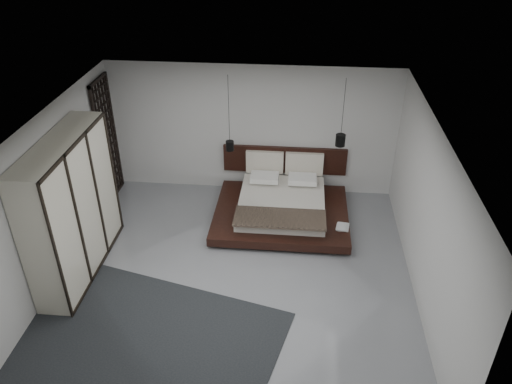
# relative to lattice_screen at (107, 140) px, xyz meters

# --- Properties ---
(floor) EXTENTS (6.00, 6.00, 0.00)m
(floor) POSITION_rel_lattice_screen_xyz_m (2.95, -2.45, -1.30)
(floor) COLOR gray
(floor) RESTS_ON ground
(ceiling) EXTENTS (6.00, 6.00, 0.00)m
(ceiling) POSITION_rel_lattice_screen_xyz_m (2.95, -2.45, 1.50)
(ceiling) COLOR white
(ceiling) RESTS_ON wall_back
(wall_back) EXTENTS (6.00, 0.00, 6.00)m
(wall_back) POSITION_rel_lattice_screen_xyz_m (2.95, 0.55, 0.10)
(wall_back) COLOR silver
(wall_back) RESTS_ON floor
(wall_front) EXTENTS (6.00, 0.00, 6.00)m
(wall_front) POSITION_rel_lattice_screen_xyz_m (2.95, -5.45, 0.10)
(wall_front) COLOR silver
(wall_front) RESTS_ON floor
(wall_left) EXTENTS (0.00, 6.00, 6.00)m
(wall_left) POSITION_rel_lattice_screen_xyz_m (-0.05, -2.45, 0.10)
(wall_left) COLOR silver
(wall_left) RESTS_ON floor
(wall_right) EXTENTS (0.00, 6.00, 6.00)m
(wall_right) POSITION_rel_lattice_screen_xyz_m (5.95, -2.45, 0.10)
(wall_right) COLOR silver
(wall_right) RESTS_ON floor
(lattice_screen) EXTENTS (0.05, 0.90, 2.60)m
(lattice_screen) POSITION_rel_lattice_screen_xyz_m (0.00, 0.00, 0.00)
(lattice_screen) COLOR black
(lattice_screen) RESTS_ON floor
(bed) EXTENTS (2.63, 2.33, 1.05)m
(bed) POSITION_rel_lattice_screen_xyz_m (3.65, -0.54, -1.02)
(bed) COLOR black
(bed) RESTS_ON floor
(book_lower) EXTENTS (0.26, 0.32, 0.03)m
(book_lower) POSITION_rel_lattice_screen_xyz_m (4.73, -1.17, -1.04)
(book_lower) COLOR #99724C
(book_lower) RESTS_ON bed
(book_upper) EXTENTS (0.23, 0.29, 0.02)m
(book_upper) POSITION_rel_lattice_screen_xyz_m (4.71, -1.20, -1.02)
(book_upper) COLOR #99724C
(book_upper) RESTS_ON book_lower
(pendant_left) EXTENTS (0.16, 0.16, 1.55)m
(pendant_left) POSITION_rel_lattice_screen_xyz_m (2.57, -0.14, 0.06)
(pendant_left) COLOR black
(pendant_left) RESTS_ON ceiling
(pendant_right) EXTENTS (0.19, 0.19, 1.35)m
(pendant_right) POSITION_rel_lattice_screen_xyz_m (4.73, -0.14, 0.27)
(pendant_right) COLOR black
(pendant_right) RESTS_ON ceiling
(wardrobe) EXTENTS (0.59, 2.49, 2.44)m
(wardrobe) POSITION_rel_lattice_screen_xyz_m (0.25, -2.44, -0.08)
(wardrobe) COLOR beige
(wardrobe) RESTS_ON floor
(rug) EXTENTS (4.51, 3.69, 0.02)m
(rug) POSITION_rel_lattice_screen_xyz_m (1.75, -4.15, -1.29)
(rug) COLOR black
(rug) RESTS_ON floor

